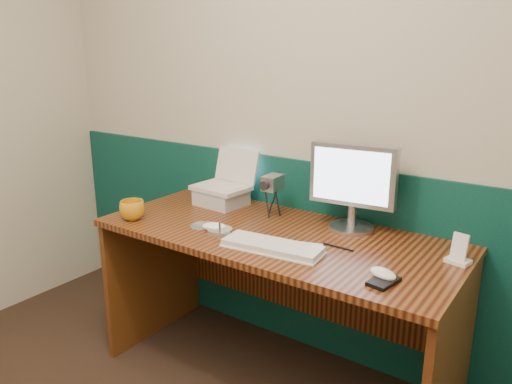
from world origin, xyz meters
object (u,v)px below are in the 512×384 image
Objects in this scene: laptop at (221,169)px; keyboard at (272,247)px; monitor at (353,189)px; mug at (132,210)px; camcorder at (273,198)px; desk at (275,309)px.

laptop is 0.66× the size of keyboard.
monitor reaches higher than mug.
monitor is 3.22× the size of mug.
monitor is (0.71, 0.04, -0.00)m from laptop.
laptop is 1.49× the size of camcorder.
desk is 0.52m from camcorder.
desk is at bearing 20.20° from mug.
camcorder reaches higher than desk.
mug reaches higher than desk.
keyboard is at bearing -29.23° from laptop.
camcorder is (-0.39, -0.04, -0.10)m from monitor.
mug is (-0.91, -0.47, -0.14)m from monitor.
monitor is 0.41m from camcorder.
mug is 0.65× the size of camcorder.
camcorder is at bearing 3.71° from laptop.
mug is 0.67m from camcorder.
keyboard reaches higher than desk.
keyboard is 0.43m from camcorder.
laptop reaches higher than keyboard.
monitor is (0.26, 0.23, 0.56)m from desk.
mug is at bearing -159.80° from desk.
keyboard is at bearing -61.03° from desk.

